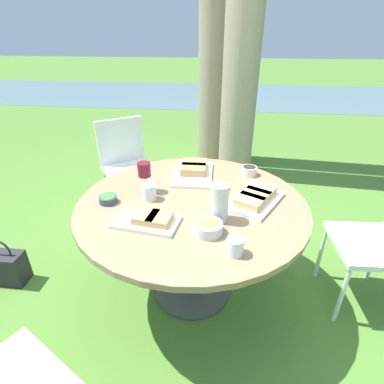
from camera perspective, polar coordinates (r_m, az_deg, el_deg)
ground_plane at (r=2.20m, az=0.00°, el=-18.07°), size 40.00×40.00×0.00m
river_strip at (r=8.87m, az=5.80°, el=17.94°), size 40.00×3.87×0.01m
tree_trunk_far at (r=3.55m, az=10.26°, el=32.21°), size 0.40×0.40×3.71m
dining_table at (r=1.81m, az=0.00°, el=-4.42°), size 1.34×1.34×0.72m
chair_near_left at (r=2.90m, az=-12.43°, el=6.01°), size 0.60×0.60×0.89m
water_pitcher at (r=1.54m, az=5.26°, el=-2.02°), size 0.10×0.10×0.21m
wine_glass at (r=1.82m, az=-9.08°, el=4.09°), size 0.08×0.08×0.19m
platter_bread_main at (r=1.56m, az=-8.15°, el=-5.29°), size 0.36×0.23×0.06m
platter_charcuterie at (r=2.07m, az=0.28°, el=4.13°), size 0.27×0.40×0.07m
platter_sandwich_side at (r=1.77m, az=11.96°, el=-1.07°), size 0.37×0.43×0.06m
bowl_fries at (r=1.48m, az=3.13°, el=-6.70°), size 0.14×0.14×0.06m
bowl_salad at (r=1.80m, az=-15.70°, el=-1.29°), size 0.10×0.10×0.04m
bowl_olives at (r=2.10m, az=10.83°, el=4.09°), size 0.11×0.11×0.06m
cup_water_near at (r=1.36m, az=8.21°, el=-10.19°), size 0.08×0.08×0.08m
cup_water_far at (r=1.77m, az=-8.09°, el=-0.01°), size 0.08×0.08×0.09m
handbag at (r=2.55m, az=-32.20°, el=-11.94°), size 0.30×0.14×0.37m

